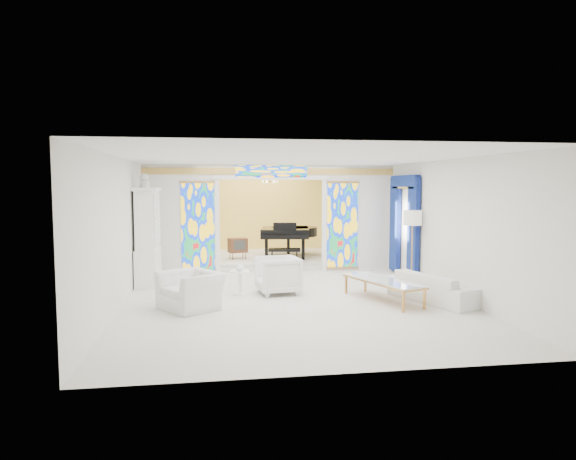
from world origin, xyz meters
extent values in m
plane|color=silver|center=(0.00, 0.00, 0.00)|extent=(12.00, 12.00, 0.00)
cube|color=white|center=(0.00, 0.00, 3.00)|extent=(7.00, 12.00, 0.02)
cube|color=white|center=(0.00, 6.00, 1.50)|extent=(7.00, 0.02, 3.00)
cube|color=white|center=(0.00, -6.00, 1.50)|extent=(7.00, 0.02, 3.00)
cube|color=white|center=(-3.50, 0.00, 1.50)|extent=(0.02, 12.00, 3.00)
cube|color=white|center=(3.50, 0.00, 1.50)|extent=(0.02, 12.00, 3.00)
cube|color=white|center=(-2.50, 2.00, 1.50)|extent=(2.00, 0.18, 3.00)
cube|color=white|center=(2.50, 2.00, 1.50)|extent=(2.00, 0.18, 3.00)
cube|color=white|center=(0.00, 2.00, 2.80)|extent=(3.00, 0.18, 0.40)
cube|color=white|center=(-1.50, 1.90, 1.30)|extent=(0.12, 0.06, 2.60)
cube|color=white|center=(1.50, 1.90, 1.30)|extent=(0.12, 0.06, 2.60)
cube|color=white|center=(0.00, 1.90, 2.65)|extent=(3.24, 0.06, 0.12)
cube|color=#E6BC56|center=(0.00, 1.90, 2.82)|extent=(7.00, 0.05, 0.18)
cube|color=gold|center=(-2.03, 1.89, 1.30)|extent=(0.90, 0.04, 2.40)
cube|color=gold|center=(2.03, 1.89, 1.30)|extent=(0.90, 0.04, 2.40)
cube|color=gold|center=(0.00, 1.89, 2.82)|extent=(2.00, 0.04, 0.34)
cube|color=silver|center=(0.00, 4.10, 0.09)|extent=(6.80, 3.80, 0.18)
cube|color=#FDE058|center=(0.00, 5.88, 1.50)|extent=(6.70, 0.10, 2.90)
cylinder|color=#BC8542|center=(0.20, 4.00, 2.55)|extent=(0.48, 0.48, 0.30)
cube|color=navy|center=(3.40, 0.05, 1.35)|extent=(0.12, 0.55, 2.60)
cube|color=navy|center=(3.40, 1.35, 1.35)|extent=(0.12, 0.55, 2.60)
cube|color=navy|center=(3.40, 0.70, 2.55)|extent=(0.14, 1.70, 0.30)
cube|color=gold|center=(3.40, 0.70, 2.38)|extent=(0.12, 1.50, 0.06)
cube|color=white|center=(-3.22, 0.60, 0.45)|extent=(0.50, 1.40, 0.90)
cube|color=white|center=(-3.22, 0.60, 1.60)|extent=(0.44, 1.30, 1.40)
cube|color=white|center=(-2.99, 0.60, 1.60)|extent=(0.01, 1.20, 1.30)
cube|color=white|center=(-3.22, 0.60, 2.34)|extent=(0.56, 1.46, 0.08)
cylinder|color=white|center=(-3.22, 0.25, 2.46)|extent=(0.22, 0.22, 0.16)
sphere|color=white|center=(-3.22, 0.25, 2.62)|extent=(0.20, 0.20, 0.20)
imported|color=silver|center=(-2.10, -2.12, 0.37)|extent=(1.46, 1.49, 0.73)
imported|color=silver|center=(-0.21, -0.97, 0.42)|extent=(1.03, 1.01, 0.84)
imported|color=white|center=(2.95, -2.25, 0.30)|extent=(1.51, 2.24, 0.61)
cylinder|color=white|center=(-1.06, -0.97, 0.53)|extent=(0.44, 0.44, 0.03)
cylinder|color=white|center=(-1.06, -0.97, 0.26)|extent=(0.07, 0.07, 0.51)
cylinder|color=white|center=(-1.06, -0.97, 0.01)|extent=(0.29, 0.29, 0.03)
imported|color=white|center=(-1.06, -0.97, 0.64)|extent=(0.23, 0.23, 0.20)
cube|color=white|center=(1.88, -2.06, 0.44)|extent=(1.24, 2.13, 0.04)
cube|color=#BC8542|center=(1.88, -2.06, 0.42)|extent=(1.28, 2.17, 0.03)
cube|color=#BC8542|center=(1.95, -3.06, 0.21)|extent=(0.06, 0.06, 0.42)
cube|color=#BC8542|center=(2.45, -2.89, 0.21)|extent=(0.06, 0.06, 0.42)
cube|color=#BC8542|center=(1.31, -1.23, 0.21)|extent=(0.06, 0.06, 0.42)
cube|color=#BC8542|center=(1.81, -1.05, 0.21)|extent=(0.06, 0.06, 0.42)
cylinder|color=#BC8542|center=(3.20, -0.37, 0.02)|extent=(0.35, 0.35, 0.03)
cylinder|color=#BC8542|center=(3.20, -0.37, 0.83)|extent=(0.04, 0.04, 1.67)
cylinder|color=silver|center=(3.20, -0.37, 1.64)|extent=(0.50, 0.50, 0.36)
cube|color=black|center=(0.64, 3.71, 0.95)|extent=(1.70, 1.78, 0.28)
cylinder|color=black|center=(1.00, 4.01, 0.95)|extent=(1.67, 1.67, 0.28)
cube|color=black|center=(0.50, 2.80, 0.91)|extent=(1.40, 0.52, 0.10)
cube|color=white|center=(0.49, 2.72, 0.93)|extent=(1.27, 0.30, 0.03)
cube|color=black|center=(0.55, 3.15, 1.18)|extent=(0.71, 0.14, 0.25)
cube|color=black|center=(0.40, 2.20, 0.59)|extent=(0.96, 0.49, 0.08)
cylinder|color=black|center=(-0.02, 3.09, 0.49)|extent=(0.12, 0.12, 0.63)
cylinder|color=black|center=(1.08, 2.92, 0.49)|extent=(0.12, 0.12, 0.63)
cylinder|color=black|center=(0.84, 4.29, 0.49)|extent=(0.12, 0.12, 0.63)
cube|color=brown|center=(-0.87, 3.46, 0.59)|extent=(0.62, 0.50, 0.44)
cube|color=#333735|center=(-0.82, 3.28, 0.62)|extent=(0.34, 0.11, 0.28)
cone|color=brown|center=(-1.04, 3.27, 0.28)|extent=(0.04, 0.04, 0.19)
cone|color=brown|center=(-0.63, 3.39, 0.28)|extent=(0.04, 0.04, 0.19)
cone|color=brown|center=(-1.11, 3.53, 0.28)|extent=(0.04, 0.04, 0.19)
cone|color=brown|center=(-0.70, 3.64, 0.28)|extent=(0.04, 0.04, 0.19)
camera|label=1|loc=(-1.70, -12.27, 2.44)|focal=32.00mm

